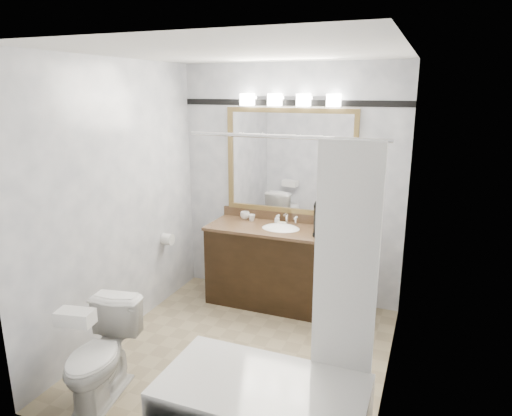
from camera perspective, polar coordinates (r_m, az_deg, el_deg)
The scene contains 14 objects.
room at distance 3.67m, azimuth -1.84°, elevation -0.94°, with size 2.42×2.62×2.52m.
vanity at distance 4.83m, azimuth 3.05°, elevation -7.15°, with size 1.53×0.58×0.97m.
mirror at distance 4.80m, azimuth 4.24°, elevation 5.80°, with size 1.40×0.04×1.10m.
vanity_light_bar at distance 4.69m, azimuth 4.18°, elevation 13.37°, with size 1.02×0.14×0.12m.
accent_stripe at distance 4.75m, azimuth 4.42°, elevation 12.99°, with size 2.40×0.01×0.06m, color black.
bathtub at distance 3.17m, azimuth 1.32°, elevation -23.44°, with size 1.30×0.75×1.96m.
tp_roll at distance 4.91m, azimuth -11.00°, elevation -3.84°, with size 0.12×0.12×0.11m, color white.
toilet at distance 3.67m, azimuth -18.84°, elevation -17.02°, with size 0.40×0.69×0.71m, color white.
tissue_box at distance 3.35m, azimuth -21.65°, elevation -12.60°, with size 0.24×0.13×0.10m, color white.
coffee_maker at distance 4.48m, azimuth 8.23°, elevation -1.02°, with size 0.20×0.23×0.36m.
cup_left at distance 5.01m, azimuth -1.40°, elevation -0.91°, with size 0.10×0.10×0.08m, color white.
cup_right at distance 4.94m, azimuth -0.54°, elevation -1.22°, with size 0.08×0.08×0.07m, color white.
soap_bottle_a at distance 4.84m, azimuth 2.66°, elevation -1.41°, with size 0.04×0.04×0.09m, color white.
soap_bar at distance 4.81m, azimuth 3.24°, elevation -1.94°, with size 0.09×0.05×0.03m, color beige.
Camera 1 is at (1.40, -3.24, 2.24)m, focal length 32.00 mm.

